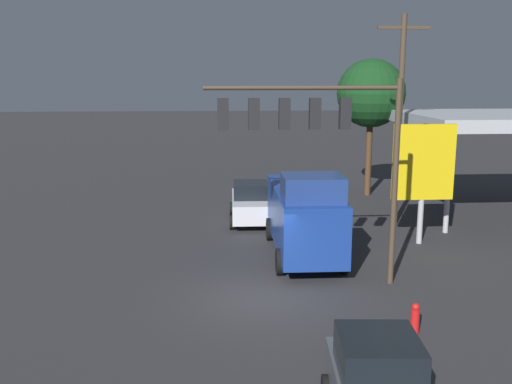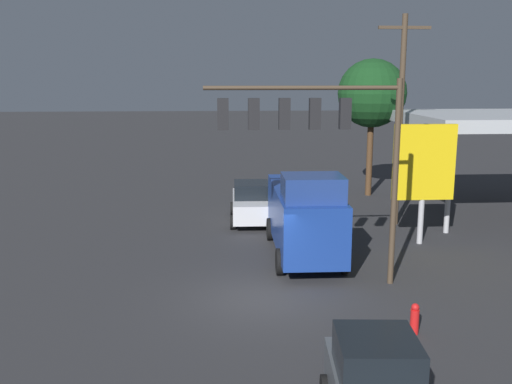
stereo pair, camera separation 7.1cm
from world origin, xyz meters
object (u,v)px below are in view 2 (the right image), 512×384
(delivery_truck, at_px, (305,215))
(fire_hydrant, at_px, (415,319))
(utility_pole, at_px, (400,116))
(price_sign, at_px, (424,165))
(street_tree, at_px, (372,94))
(traffic_signal_assembly, at_px, (316,130))
(sedan_far, at_px, (251,202))

(delivery_truck, relative_size, fire_hydrant, 7.76)
(utility_pole, distance_m, price_sign, 3.68)
(street_tree, bearing_deg, utility_pole, 86.00)
(utility_pole, relative_size, street_tree, 1.22)
(traffic_signal_assembly, relative_size, delivery_truck, 1.01)
(utility_pole, height_order, price_sign, utility_pole)
(traffic_signal_assembly, xyz_separation_m, utility_pole, (-5.28, -7.78, -0.14))
(price_sign, bearing_deg, utility_pole, -88.95)
(price_sign, relative_size, street_tree, 0.63)
(sedan_far, distance_m, fire_hydrant, 13.23)
(traffic_signal_assembly, xyz_separation_m, street_tree, (-5.75, -14.59, 0.69))
(fire_hydrant, bearing_deg, sedan_far, -73.47)
(fire_hydrant, bearing_deg, traffic_signal_assembly, -61.01)
(delivery_truck, xyz_separation_m, fire_hydrant, (-2.02, 7.02, -1.26))
(traffic_signal_assembly, distance_m, delivery_truck, 4.74)
(sedan_far, xyz_separation_m, fire_hydrant, (-3.76, 12.67, -0.51))
(price_sign, bearing_deg, delivery_truck, 15.81)
(street_tree, bearing_deg, fire_hydrant, 79.07)
(sedan_far, height_order, fire_hydrant, sedan_far)
(street_tree, relative_size, fire_hydrant, 9.07)
(price_sign, height_order, street_tree, street_tree)
(price_sign, xyz_separation_m, fire_hydrant, (3.16, 8.48, -2.93))
(delivery_truck, bearing_deg, fire_hydrant, 16.69)
(traffic_signal_assembly, height_order, sedan_far, traffic_signal_assembly)
(street_tree, bearing_deg, delivery_truck, 64.05)
(traffic_signal_assembly, distance_m, fire_hydrant, 6.60)
(utility_pole, xyz_separation_m, street_tree, (-0.48, -6.81, 0.83))
(sedan_far, height_order, street_tree, street_tree)
(traffic_signal_assembly, height_order, utility_pole, utility_pole)
(utility_pole, xyz_separation_m, fire_hydrant, (3.10, 11.70, -4.71))
(traffic_signal_assembly, relative_size, fire_hydrant, 7.86)
(utility_pole, relative_size, fire_hydrant, 11.05)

